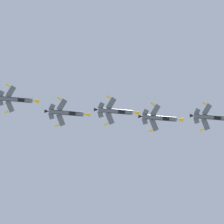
# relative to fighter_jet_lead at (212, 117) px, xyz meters

# --- Properties ---
(fighter_jet_lead) EXTENTS (15.13, 10.07, 4.85)m
(fighter_jet_lead) POSITION_rel_fighter_jet_lead_xyz_m (0.00, 0.00, 0.00)
(fighter_jet_lead) COLOR #4C5666
(fighter_jet_left_wing) EXTENTS (15.13, 10.03, 4.95)m
(fighter_jet_left_wing) POSITION_rel_fighter_jet_lead_xyz_m (-16.40, 8.56, -1.75)
(fighter_jet_left_wing) COLOR #4C5666
(fighter_jet_right_wing) EXTENTS (15.13, 10.07, 4.85)m
(fighter_jet_right_wing) POSITION_rel_fighter_jet_lead_xyz_m (-31.36, 13.69, -2.13)
(fighter_jet_right_wing) COLOR #4C5666
(fighter_jet_left_outer) EXTENTS (15.13, 10.06, 4.89)m
(fighter_jet_left_outer) POSITION_rel_fighter_jet_lead_xyz_m (-46.17, 22.30, -2.70)
(fighter_jet_left_outer) COLOR #4C5666
(fighter_jet_right_outer) EXTENTS (15.13, 10.16, 4.62)m
(fighter_jet_right_outer) POSITION_rel_fighter_jet_lead_xyz_m (-63.83, 27.83, 0.71)
(fighter_jet_right_outer) COLOR #4C5666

